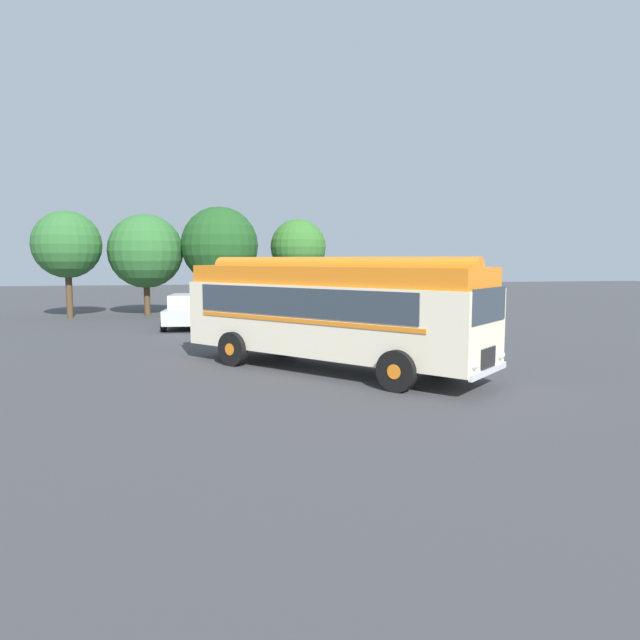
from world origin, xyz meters
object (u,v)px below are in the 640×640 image
(car_near_left, at_px, (186,311))
(car_far_right, at_px, (352,308))
(vintage_bus, at_px, (330,309))
(box_van, at_px, (403,297))
(car_mid_left, at_px, (246,309))
(car_mid_right, at_px, (295,308))

(car_near_left, xyz_separation_m, car_far_right, (8.51, 0.27, 0.00))
(vintage_bus, relative_size, box_van, 1.57)
(vintage_bus, relative_size, car_mid_left, 2.17)
(vintage_bus, bearing_deg, box_van, 61.17)
(car_mid_right, bearing_deg, car_far_right, -10.12)
(car_near_left, bearing_deg, car_far_right, 1.83)
(car_mid_right, xyz_separation_m, car_far_right, (2.96, -0.53, 0.00))
(car_mid_left, bearing_deg, car_near_left, -167.80)
(car_mid_left, height_order, car_far_right, same)
(box_van, bearing_deg, car_near_left, -179.32)
(car_far_right, relative_size, box_van, 0.76)
(vintage_bus, relative_size, car_far_right, 2.08)
(vintage_bus, bearing_deg, car_mid_left, 97.81)
(car_near_left, height_order, box_van, box_van)
(car_mid_left, xyz_separation_m, car_far_right, (5.52, -0.37, 0.00))
(car_mid_left, height_order, box_van, box_van)
(car_near_left, bearing_deg, car_mid_left, 12.20)
(car_mid_right, distance_m, car_far_right, 3.00)
(car_mid_left, distance_m, box_van, 8.36)
(car_mid_left, xyz_separation_m, car_mid_right, (2.56, 0.15, 0.00))
(car_near_left, distance_m, car_mid_right, 5.61)
(car_near_left, relative_size, car_far_right, 0.99)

